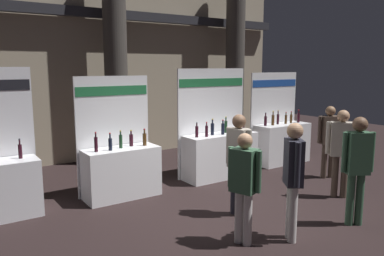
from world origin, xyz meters
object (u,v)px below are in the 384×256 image
exhibitor_booth_1 (121,167)px  visitor_4 (329,135)px  visitor_6 (238,157)px  exhibitor_booth_2 (219,150)px  visitor_3 (244,179)px  visitor_5 (293,172)px  exhibitor_booth_3 (281,140)px  visitor_1 (341,146)px  visitor_2 (357,162)px

exhibitor_booth_1 → visitor_4: bearing=-18.1°
exhibitor_booth_1 → visitor_6: exhibitor_booth_1 is taller
exhibitor_booth_2 → visitor_3: (-1.80, -2.86, 0.34)m
visitor_5 → visitor_4: bearing=154.0°
exhibitor_booth_1 → visitor_4: size_ratio=1.42×
exhibitor_booth_3 → visitor_4: size_ratio=1.44×
visitor_3 → visitor_4: (3.78, 1.41, 0.03)m
visitor_1 → visitor_3: size_ratio=1.06×
visitor_1 → visitor_2: size_ratio=0.98×
exhibitor_booth_2 → visitor_2: bearing=-88.0°
exhibitor_booth_1 → exhibitor_booth_2: size_ratio=0.95×
exhibitor_booth_3 → visitor_5: bearing=-135.0°
visitor_1 → visitor_5: 2.32m
visitor_3 → visitor_5: 0.73m
visitor_1 → visitor_2: (-0.94, -0.94, 0.01)m
exhibitor_booth_1 → visitor_3: exhibitor_booth_1 is taller
exhibitor_booth_1 → visitor_6: bearing=-57.3°
visitor_6 → visitor_3: bearing=128.4°
exhibitor_booth_3 → visitor_2: size_ratio=1.35×
exhibitor_booth_1 → visitor_5: bearing=-68.0°
exhibitor_booth_2 → visitor_3: exhibitor_booth_2 is taller
visitor_2 → visitor_3: (-1.91, 0.49, -0.08)m
visitor_2 → visitor_3: size_ratio=1.09×
visitor_5 → visitor_6: (-0.00, 1.18, -0.01)m
visitor_5 → visitor_3: bearing=-79.1°
exhibitor_booth_2 → visitor_1: bearing=-66.2°
visitor_4 → visitor_6: size_ratio=0.95×
exhibitor_booth_1 → visitor_2: (2.52, -3.33, 0.44)m
exhibitor_booth_2 → visitor_6: bearing=-120.0°
visitor_1 → visitor_6: bearing=-145.8°
exhibitor_booth_3 → exhibitor_booth_2: bearing=-176.2°
exhibitor_booth_1 → visitor_4: exhibitor_booth_1 is taller
visitor_4 → visitor_5: bearing=-132.8°
visitor_4 → visitor_6: visitor_6 is taller
exhibitor_booth_3 → visitor_2: 4.06m
exhibitor_booth_1 → visitor_4: (4.40, -1.43, 0.39)m
exhibitor_booth_3 → visitor_1: bearing=-113.3°
exhibitor_booth_3 → visitor_2: exhibitor_booth_3 is taller
visitor_1 → visitor_6: size_ratio=0.98×
visitor_1 → visitor_3: (-2.86, -0.45, -0.07)m
exhibitor_booth_1 → exhibitor_booth_3: bearing=1.9°
exhibitor_booth_1 → visitor_3: size_ratio=1.45×
exhibitor_booth_1 → visitor_5: size_ratio=1.35×
visitor_5 → visitor_6: visitor_5 is taller
visitor_3 → visitor_6: visitor_6 is taller
visitor_1 → visitor_2: visitor_2 is taller
visitor_3 → visitor_6: 1.10m
visitor_3 → visitor_5: bearing=47.4°
visitor_2 → visitor_5: 1.27m
visitor_2 → visitor_6: bearing=-15.7°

